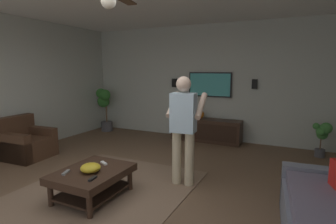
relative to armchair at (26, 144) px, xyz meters
name	(u,v)px	position (x,y,z in m)	size (l,w,h in m)	color
ground_plane	(112,198)	(-0.66, -2.61, -0.28)	(8.85, 8.85, 0.00)	brown
wall_back_tv	(202,82)	(3.08, -2.61, 1.14)	(0.10, 6.44, 2.84)	#B2B7AD
area_rug	(103,191)	(-0.56, -2.37, -0.27)	(2.67, 2.28, 0.01)	#7A604C
armchair	(26,144)	(0.00, 0.00, 0.00)	(0.85, 0.86, 0.82)	#472D1E
coffee_table	(92,177)	(-0.76, -2.37, 0.02)	(1.00, 0.80, 0.40)	#332116
media_console	(206,130)	(2.75, -2.84, 0.00)	(0.45, 1.70, 0.55)	#332116
tv	(210,85)	(2.99, -2.84, 1.09)	(0.05, 1.07, 0.60)	black
person_standing	(184,124)	(0.19, -3.30, 0.65)	(0.56, 0.57, 1.64)	#C6B793
potted_plant_tall	(104,104)	(2.55, 0.10, 0.49)	(0.42, 0.50, 1.21)	#4C4C51
potted_plant_short	(323,134)	(2.58, -5.30, 0.20)	(0.32, 0.35, 0.71)	#4C4C51
bowl	(91,168)	(-0.83, -2.41, 0.18)	(0.26, 0.26, 0.12)	gold
remote_white	(104,163)	(-0.51, -2.36, 0.13)	(0.15, 0.04, 0.02)	white
remote_black	(93,178)	(-1.00, -2.59, 0.13)	(0.15, 0.04, 0.02)	black
remote_grey	(66,172)	(-1.00, -2.15, 0.13)	(0.15, 0.04, 0.02)	slate
vase_round	(200,114)	(2.72, -2.69, 0.38)	(0.22, 0.22, 0.22)	orange
wall_speaker_left	(255,84)	(3.00, -3.90, 1.13)	(0.06, 0.12, 0.22)	black
wall_speaker_right	(174,83)	(3.00, -1.87, 1.12)	(0.06, 0.12, 0.22)	black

